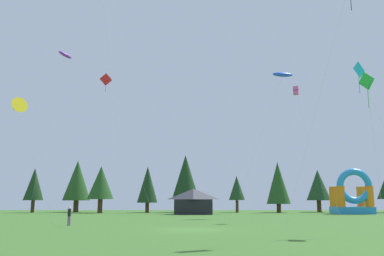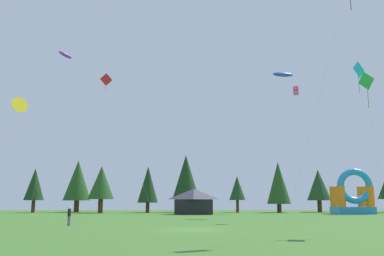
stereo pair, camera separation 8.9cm
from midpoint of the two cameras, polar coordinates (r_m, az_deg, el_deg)
name	(u,v)px [view 2 (the right image)]	position (r m, az deg, el deg)	size (l,w,h in m)	color
ground_plane	(190,230)	(31.80, -0.16, -13.91)	(120.00, 120.00, 0.00)	#3D6B28
kite_red_diamond	(106,81)	(61.70, -11.76, 6.39)	(8.45, 3.68, 20.07)	red
kite_purple_parafoil	(65,55)	(57.06, -17.10, 9.60)	(2.96, 4.76, 21.32)	purple
kite_cyan_diamond	(358,72)	(32.59, 22.05, 7.16)	(4.30, 1.35, 11.94)	#19B7CC
kite_yellow_delta	(17,107)	(39.93, -23.05, 2.63)	(4.10, 4.23, 11.18)	yellow
kite_pink_box	(296,91)	(48.26, 14.27, 4.99)	(3.23, 1.39, 14.87)	#EA599E
kite_green_diamond	(368,83)	(32.05, 23.20, 5.79)	(1.13, 3.01, 11.01)	green
kite_blue_parafoil	(283,75)	(61.06, 12.51, 7.23)	(9.70, 4.33, 20.51)	blue
person_near_camera	(69,214)	(38.18, -16.57, -11.37)	(0.35, 0.35, 1.65)	#724C8C
inflatable_red_slide	(353,197)	(71.24, 21.44, -8.94)	(5.82, 4.70, 7.13)	#268CD8
festival_tent	(194,201)	(64.79, 0.28, -10.13)	(5.80, 3.92, 3.92)	black
tree_row_0	(35,184)	(78.86, -20.92, -7.30)	(3.44, 3.44, 7.80)	#4C331E
tree_row_1	(78,181)	(79.31, -15.52, -7.02)	(5.01, 5.01, 9.42)	#4C331E
tree_row_2	(101,183)	(73.79, -12.41, -7.42)	(4.52, 4.52, 8.02)	#4C331E
tree_row_3	(148,185)	(74.03, -6.08, -7.79)	(3.61, 3.61, 8.11)	#4C331E
tree_row_4	(186,177)	(76.03, -0.81, -6.75)	(4.81, 4.81, 10.38)	#4C331E
tree_row_5	(237,188)	(74.87, 6.31, -8.29)	(2.90, 2.90, 6.44)	#4C331E
tree_row_6	(278,183)	(75.32, 11.91, -7.45)	(4.18, 4.18, 8.89)	#4C331E
tree_row_7	(319,185)	(80.23, 17.15, -7.57)	(4.36, 4.36, 7.72)	#4C331E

